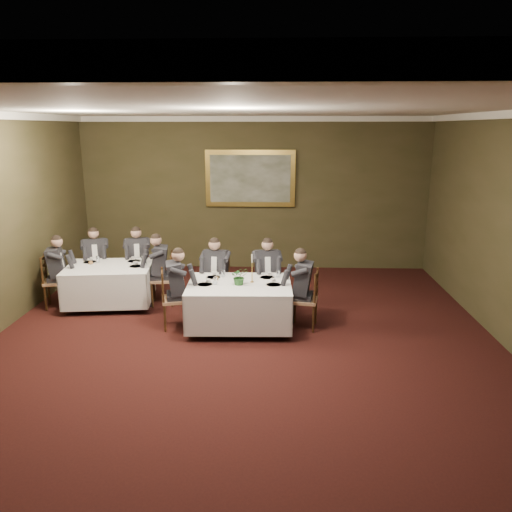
# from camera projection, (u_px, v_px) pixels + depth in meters

# --- Properties ---
(ground) EXTENTS (10.00, 10.00, 0.00)m
(ground) POSITION_uv_depth(u_px,v_px,m) (240.00, 361.00, 7.16)
(ground) COLOR black
(ground) RESTS_ON ground
(ceiling) EXTENTS (8.00, 10.00, 0.10)m
(ceiling) POSITION_uv_depth(u_px,v_px,m) (238.00, 107.00, 6.29)
(ceiling) COLOR silver
(ceiling) RESTS_ON back_wall
(back_wall) EXTENTS (8.00, 0.10, 3.50)m
(back_wall) POSITION_uv_depth(u_px,v_px,m) (255.00, 194.00, 11.56)
(back_wall) COLOR #36341B
(back_wall) RESTS_ON ground
(crown_molding) EXTENTS (8.00, 10.00, 0.12)m
(crown_molding) POSITION_uv_depth(u_px,v_px,m) (238.00, 112.00, 6.30)
(crown_molding) COLOR white
(crown_molding) RESTS_ON back_wall
(table_main) EXTENTS (1.75, 1.35, 0.67)m
(table_main) POSITION_uv_depth(u_px,v_px,m) (240.00, 302.00, 8.27)
(table_main) COLOR black
(table_main) RESTS_ON ground
(table_second) EXTENTS (1.69, 1.36, 0.67)m
(table_second) POSITION_uv_depth(u_px,v_px,m) (110.00, 282.00, 9.31)
(table_second) COLOR black
(table_second) RESTS_ON ground
(chair_main_backleft) EXTENTS (0.50, 0.48, 1.00)m
(chair_main_backleft) POSITION_uv_depth(u_px,v_px,m) (217.00, 294.00, 9.17)
(chair_main_backleft) COLOR #916949
(chair_main_backleft) RESTS_ON ground
(diner_main_backleft) EXTENTS (0.46, 0.53, 1.35)m
(diner_main_backleft) POSITION_uv_depth(u_px,v_px,m) (216.00, 282.00, 9.10)
(diner_main_backleft) COLOR black
(diner_main_backleft) RESTS_ON chair_main_backleft
(chair_main_backright) EXTENTS (0.49, 0.48, 1.00)m
(chair_main_backright) POSITION_uv_depth(u_px,v_px,m) (267.00, 294.00, 9.16)
(chair_main_backright) COLOR #916949
(chair_main_backright) RESTS_ON ground
(diner_main_backright) EXTENTS (0.46, 0.53, 1.35)m
(diner_main_backright) POSITION_uv_depth(u_px,v_px,m) (267.00, 282.00, 9.10)
(diner_main_backright) COLOR black
(diner_main_backright) RESTS_ON chair_main_backright
(chair_main_endleft) EXTENTS (0.51, 0.53, 1.00)m
(chair_main_endleft) POSITION_uv_depth(u_px,v_px,m) (175.00, 311.00, 8.33)
(chair_main_endleft) COLOR #916949
(chair_main_endleft) RESTS_ON ground
(diner_main_endleft) EXTENTS (0.56, 0.50, 1.35)m
(diner_main_endleft) POSITION_uv_depth(u_px,v_px,m) (175.00, 298.00, 8.27)
(diner_main_endleft) COLOR black
(diner_main_endleft) RESTS_ON chair_main_endleft
(chair_main_endright) EXTENTS (0.49, 0.51, 1.00)m
(chair_main_endright) POSITION_uv_depth(u_px,v_px,m) (305.00, 311.00, 8.30)
(chair_main_endright) COLOR #916949
(chair_main_endright) RESTS_ON ground
(diner_main_endright) EXTENTS (0.54, 0.48, 1.35)m
(diner_main_endright) POSITION_uv_depth(u_px,v_px,m) (304.00, 298.00, 8.25)
(diner_main_endright) COLOR black
(diner_main_endright) RESTS_ON chair_main_endright
(chair_sec_backleft) EXTENTS (0.55, 0.54, 1.00)m
(chair_sec_backleft) POSITION_uv_depth(u_px,v_px,m) (97.00, 279.00, 10.09)
(chair_sec_backleft) COLOR #916949
(chair_sec_backleft) RESTS_ON ground
(diner_sec_backleft) EXTENTS (0.53, 0.58, 1.35)m
(diner_sec_backleft) POSITION_uv_depth(u_px,v_px,m) (96.00, 268.00, 10.03)
(diner_sec_backleft) COLOR black
(diner_sec_backleft) RESTS_ON chair_sec_backleft
(chair_sec_backright) EXTENTS (0.51, 0.50, 1.00)m
(chair_sec_backright) POSITION_uv_depth(u_px,v_px,m) (139.00, 278.00, 10.16)
(chair_sec_backright) COLOR #916949
(chair_sec_backright) RESTS_ON ground
(diner_sec_backright) EXTENTS (0.48, 0.55, 1.35)m
(diner_sec_backright) POSITION_uv_depth(u_px,v_px,m) (138.00, 267.00, 10.09)
(diner_sec_backright) COLOR black
(diner_sec_backright) RESTS_ON chair_sec_backright
(chair_sec_endright) EXTENTS (0.48, 0.50, 1.00)m
(chair_sec_endright) POSITION_uv_depth(u_px,v_px,m) (163.00, 289.00, 9.43)
(chair_sec_endright) COLOR #916949
(chair_sec_endright) RESTS_ON ground
(diner_sec_endright) EXTENTS (0.53, 0.47, 1.35)m
(diner_sec_endright) POSITION_uv_depth(u_px,v_px,m) (162.00, 278.00, 9.37)
(diner_sec_endright) COLOR black
(diner_sec_endright) RESTS_ON chair_sec_endright
(chair_sec_endleft) EXTENTS (0.52, 0.54, 1.00)m
(chair_sec_endleft) POSITION_uv_depth(u_px,v_px,m) (57.00, 292.00, 9.28)
(chair_sec_endleft) COLOR #916949
(chair_sec_endleft) RESTS_ON ground
(diner_sec_endleft) EXTENTS (0.57, 0.51, 1.35)m
(diner_sec_endleft) POSITION_uv_depth(u_px,v_px,m) (56.00, 280.00, 9.22)
(diner_sec_endleft) COLOR black
(diner_sec_endleft) RESTS_ON chair_sec_endleft
(centerpiece) EXTENTS (0.33, 0.30, 0.30)m
(centerpiece) POSITION_uv_depth(u_px,v_px,m) (239.00, 276.00, 8.11)
(centerpiece) COLOR #2D5926
(centerpiece) RESTS_ON table_main
(candlestick) EXTENTS (0.07, 0.07, 0.49)m
(candlestick) POSITION_uv_depth(u_px,v_px,m) (252.00, 272.00, 8.23)
(candlestick) COLOR #BA8A38
(candlestick) RESTS_ON table_main
(place_setting_table_main) EXTENTS (0.33, 0.31, 0.14)m
(place_setting_table_main) POSITION_uv_depth(u_px,v_px,m) (217.00, 275.00, 8.56)
(place_setting_table_main) COLOR white
(place_setting_table_main) RESTS_ON table_main
(place_setting_table_second) EXTENTS (0.33, 0.31, 0.14)m
(place_setting_table_second) POSITION_uv_depth(u_px,v_px,m) (93.00, 260.00, 9.53)
(place_setting_table_second) COLOR white
(place_setting_table_second) RESTS_ON table_second
(painting) EXTENTS (2.05, 0.09, 1.29)m
(painting) POSITION_uv_depth(u_px,v_px,m) (250.00, 178.00, 11.41)
(painting) COLOR gold
(painting) RESTS_ON back_wall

